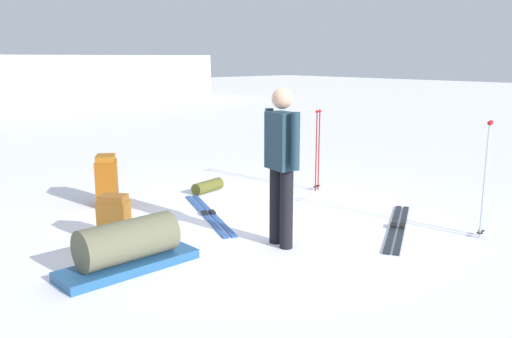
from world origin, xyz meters
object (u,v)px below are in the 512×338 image
at_px(gear_sled, 128,247).
at_px(sleeping_mat_rolled, 208,186).
at_px(backpack_bright, 114,219).
at_px(skier_standing, 282,159).
at_px(ski_poles_planted_near, 318,146).
at_px(backpack_large_dark, 107,181).
at_px(ski_poles_planted_far, 486,174).
at_px(ski_pair_near, 397,227).
at_px(ski_pair_far, 209,214).

xyz_separation_m(gear_sled, sleeping_mat_rolled, (2.36, 1.93, -0.13)).
bearing_deg(backpack_bright, skier_standing, -45.09).
bearing_deg(gear_sled, ski_poles_planted_near, 14.01).
distance_m(backpack_large_dark, ski_poles_planted_near, 3.13).
bearing_deg(ski_poles_planted_far, sleeping_mat_rolled, 106.65).
relative_size(ski_pair_near, sleeping_mat_rolled, 3.12).
bearing_deg(ski_poles_planted_near, ski_pair_near, -109.29).
bearing_deg(ski_poles_planted_near, sleeping_mat_rolled, 143.20).
distance_m(ski_pair_near, backpack_bright, 3.31).
bearing_deg(backpack_bright, sleeping_mat_rolled, 27.92).
distance_m(ski_pair_far, backpack_bright, 1.41).
distance_m(ski_pair_far, ski_poles_planted_far, 3.37).
relative_size(skier_standing, backpack_large_dark, 2.42).
distance_m(ski_poles_planted_near, gear_sled, 3.84).
xyz_separation_m(ski_pair_far, ski_poles_planted_near, (2.05, -0.03, 0.68)).
bearing_deg(ski_poles_planted_near, gear_sled, -165.99).
bearing_deg(backpack_large_dark, ski_poles_planted_near, -25.47).
distance_m(skier_standing, ski_poles_planted_near, 2.56).
distance_m(backpack_bright, ski_poles_planted_far, 4.16).
height_order(skier_standing, ski_poles_planted_near, skier_standing).
xyz_separation_m(skier_standing, backpack_large_dark, (-0.68, 2.74, -0.61)).
height_order(skier_standing, ski_pair_far, skier_standing).
bearing_deg(skier_standing, ski_poles_planted_far, -34.62).
bearing_deg(backpack_bright, ski_pair_far, 5.33).
distance_m(skier_standing, backpack_bright, 1.97).
bearing_deg(backpack_large_dark, sleeping_mat_rolled, -12.84).
height_order(skier_standing, ski_poles_planted_far, skier_standing).
bearing_deg(backpack_large_dark, ski_pair_near, -56.64).
relative_size(skier_standing, sleeping_mat_rolled, 3.09).
xyz_separation_m(backpack_large_dark, ski_poles_planted_far, (2.58, -4.05, 0.39)).
bearing_deg(backpack_bright, backpack_large_dark, 66.76).
distance_m(skier_standing, ski_pair_near, 1.81).
bearing_deg(ski_poles_planted_far, ski_pair_near, 118.70).
height_order(ski_pair_far, backpack_large_dark, backpack_large_dark).
height_order(backpack_bright, ski_poles_planted_far, ski_poles_planted_far).
height_order(gear_sled, sleeping_mat_rolled, gear_sled).
bearing_deg(ski_pair_far, ski_poles_planted_near, -0.76).
relative_size(ski_pair_far, gear_sled, 1.37).
bearing_deg(sleeping_mat_rolled, gear_sled, -140.75).
height_order(ski_pair_far, gear_sled, gear_sled).
bearing_deg(skier_standing, backpack_large_dark, 103.96).
bearing_deg(ski_pair_near, ski_poles_planted_far, -61.30).
xyz_separation_m(ski_poles_planted_far, sleeping_mat_rolled, (-1.11, 3.72, -0.65)).
relative_size(ski_pair_far, ski_poles_planted_far, 1.41).
relative_size(ski_pair_far, ski_poles_planted_near, 1.52).
height_order(ski_pair_near, sleeping_mat_rolled, sleeping_mat_rolled).
xyz_separation_m(ski_pair_far, backpack_large_dark, (-0.76, 1.31, 0.33)).
relative_size(ski_poles_planted_near, sleeping_mat_rolled, 2.25).
relative_size(skier_standing, ski_poles_planted_far, 1.28).
height_order(ski_poles_planted_far, gear_sled, ski_poles_planted_far).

